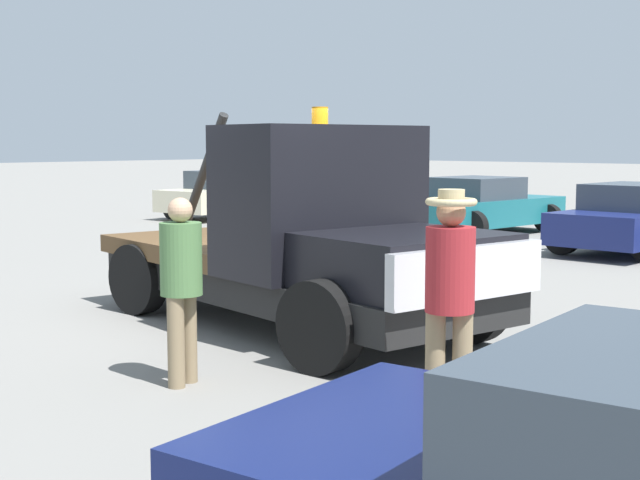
{
  "coord_description": "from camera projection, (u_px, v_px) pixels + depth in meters",
  "views": [
    {
      "loc": [
        7.08,
        -7.35,
        2.13
      ],
      "look_at": [
        0.5,
        0.0,
        1.05
      ],
      "focal_mm": 50.0,
      "sensor_mm": 36.0,
      "label": 1
    }
  ],
  "objects": [
    {
      "name": "parked_car_teal",
      "position": [
        480.0,
        207.0,
        20.66
      ],
      "size": [
        2.65,
        4.47,
        1.34
      ],
      "rotation": [
        0.0,
        0.0,
        1.49
      ],
      "color": "#196670",
      "rests_on": "ground"
    },
    {
      "name": "person_at_hood",
      "position": [
        181.0,
        278.0,
        7.77
      ],
      "size": [
        0.37,
        0.37,
        1.66
      ],
      "rotation": [
        0.0,
        0.0,
        0.31
      ],
      "color": "#847051",
      "rests_on": "ground"
    },
    {
      "name": "parked_car_cream",
      "position": [
        232.0,
        195.0,
        25.4
      ],
      "size": [
        2.67,
        4.51,
        1.34
      ],
      "rotation": [
        0.0,
        0.0,
        1.64
      ],
      "color": "beige",
      "rests_on": "ground"
    },
    {
      "name": "person_near_truck",
      "position": [
        450.0,
        284.0,
        6.84
      ],
      "size": [
        0.39,
        0.39,
        1.78
      ],
      "rotation": [
        0.0,
        0.0,
        5.37
      ],
      "color": "#847051",
      "rests_on": "ground"
    },
    {
      "name": "parked_car_tan",
      "position": [
        326.0,
        200.0,
        22.89
      ],
      "size": [
        2.45,
        4.64,
        1.34
      ],
      "rotation": [
        0.0,
        0.0,
        1.6
      ],
      "color": "tan",
      "rests_on": "ground"
    },
    {
      "name": "tow_truck",
      "position": [
        306.0,
        246.0,
        9.98
      ],
      "size": [
        5.86,
        3.0,
        2.52
      ],
      "rotation": [
        0.0,
        0.0,
        -0.18
      ],
      "color": "black",
      "rests_on": "ground"
    },
    {
      "name": "ground_plane",
      "position": [
        288.0,
        326.0,
        10.37
      ],
      "size": [
        160.0,
        160.0,
        0.0
      ],
      "primitive_type": "plane",
      "color": "gray"
    }
  ]
}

